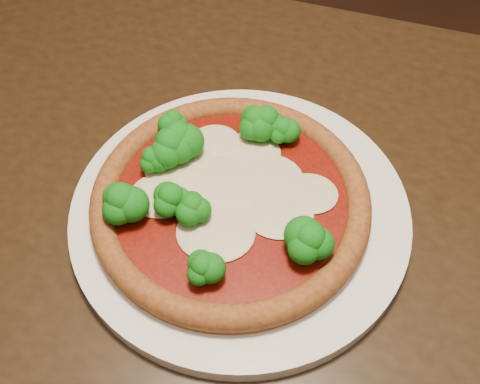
# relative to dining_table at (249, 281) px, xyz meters

# --- Properties ---
(dining_table) EXTENTS (1.25, 1.02, 0.75)m
(dining_table) POSITION_rel_dining_table_xyz_m (0.00, 0.00, 0.00)
(dining_table) COLOR black
(dining_table) RESTS_ON floor
(plate) EXTENTS (0.34, 0.34, 0.02)m
(plate) POSITION_rel_dining_table_xyz_m (-0.01, 0.02, 0.11)
(plate) COLOR silver
(plate) RESTS_ON dining_table
(pizza) EXTENTS (0.28, 0.28, 0.06)m
(pizza) POSITION_rel_dining_table_xyz_m (-0.03, 0.02, 0.14)
(pizza) COLOR brown
(pizza) RESTS_ON plate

